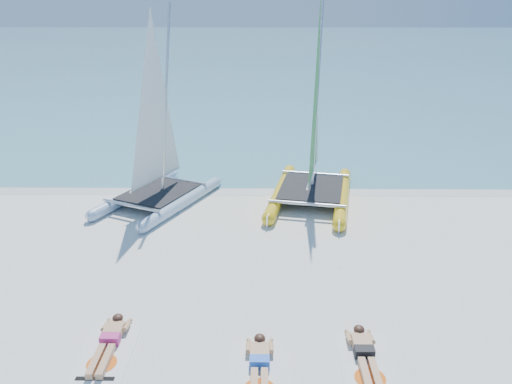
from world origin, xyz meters
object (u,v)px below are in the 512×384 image
towel_a (107,351)px  sunbather_b (260,364)px  catamaran_yellow (315,131)px  towel_b (259,376)px  sunbather_a (109,340)px  sunbather_c (365,353)px  catamaran_blue (157,146)px  towel_c (366,365)px

towel_a → sunbather_b: bearing=-8.5°
catamaran_yellow → towel_b: size_ratio=3.86×
sunbather_a → sunbather_c: 4.91m
towel_a → sunbather_c: sunbather_c is taller
sunbather_c → towel_a: bearing=178.4°
catamaran_blue → towel_c: bearing=-31.2°
sunbather_a → sunbather_c: bearing=-3.8°
towel_a → sunbather_c: (4.90, -0.13, 0.11)m
catamaran_yellow → towel_b: (-1.79, -9.05, -2.24)m
sunbather_a → towel_a: bearing=-90.0°
towel_b → sunbather_c: bearing=14.1°
catamaran_blue → sunbather_c: size_ratio=3.76×
towel_b → towel_c: bearing=8.8°
catamaran_blue → sunbather_a: size_ratio=3.76×
sunbather_b → sunbather_c: bearing=8.8°
catamaran_yellow → sunbather_b: bearing=-90.6°
towel_a → sunbather_a: size_ratio=1.07×
catamaran_yellow → sunbather_c: bearing=-78.0°
catamaran_yellow → sunbather_c: catamaran_yellow is taller
towel_b → towel_a: bearing=167.9°
sunbather_b → catamaran_blue: bearing=112.6°
sunbather_b → towel_b: bearing=-90.0°
towel_b → sunbather_b: (0.00, 0.19, 0.11)m
sunbather_b → towel_c: 1.98m
catamaran_blue → sunbather_b: catamaran_blue is taller
sunbather_b → towel_a: bearing=171.5°
catamaran_yellow → sunbather_a: size_ratio=4.14×
towel_a → sunbather_c: bearing=-1.6°
towel_a → sunbather_b: sunbather_b is taller
catamaran_blue → towel_c: size_ratio=3.51×
towel_a → sunbather_c: size_ratio=1.07×
towel_c → sunbather_c: (-0.00, 0.19, 0.11)m
towel_a → towel_c: (4.90, -0.33, 0.00)m
catamaran_yellow → sunbather_b: catamaran_yellow is taller
sunbather_a → sunbather_b: same height
sunbather_b → towel_c: (1.97, 0.11, -0.11)m
towel_c → sunbather_c: size_ratio=1.07×
towel_c → sunbather_b: bearing=-176.7°
catamaran_blue → towel_b: size_ratio=3.51×
catamaran_yellow → towel_b: catamaran_yellow is taller
sunbather_a → sunbather_b: bearing=-12.1°
catamaran_yellow → sunbather_c: 8.81m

